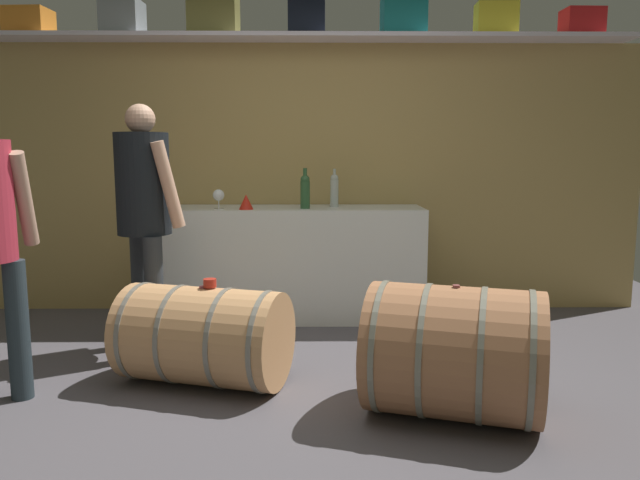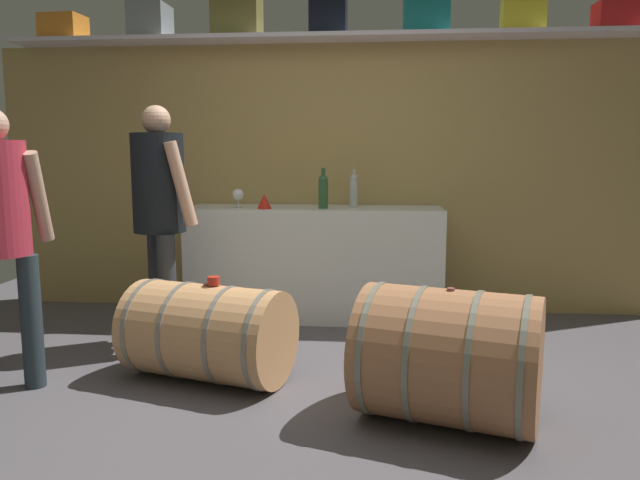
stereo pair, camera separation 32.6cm
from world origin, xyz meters
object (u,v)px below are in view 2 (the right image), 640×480
object	(u,v)px
toolcase_grey	(150,22)
wine_glass	(238,195)
winemaker_pouring	(160,201)
toolcase_yellow	(523,15)
wine_barrel_far	(449,357)
toolcase_teal	(426,15)
tasting_cup	(214,281)
wine_barrel_near	(208,332)
toolcase_black	(328,17)
wine_bottle_clear	(354,190)
work_cabinet	(315,263)
red_funnel	(264,201)
toolcase_olive	(237,16)
toolcase_orange	(63,28)
wine_bottle_green	(323,190)
toolcase_red	(615,17)

from	to	relation	value
toolcase_grey	wine_glass	xyz separation A→B (m)	(0.76, -0.32, -1.36)
winemaker_pouring	toolcase_yellow	bearing A→B (deg)	78.96
toolcase_grey	wine_barrel_far	distance (m)	3.60
toolcase_teal	tasting_cup	xyz separation A→B (m)	(-1.29, -1.58, -1.77)
wine_barrel_near	winemaker_pouring	xyz separation A→B (m)	(-0.47, 0.58, 0.71)
toolcase_black	winemaker_pouring	distance (m)	1.98
wine_bottle_clear	wine_glass	bearing A→B (deg)	-168.94
work_cabinet	red_funnel	distance (m)	0.64
wine_barrel_near	wine_glass	bearing A→B (deg)	110.81
toolcase_black	wine_barrel_far	bearing A→B (deg)	-68.32
toolcase_olive	wine_barrel_far	size ratio (longest dim) A/B	0.38
toolcase_black	wine_glass	distance (m)	1.56
toolcase_orange	toolcase_olive	size ratio (longest dim) A/B	0.85
toolcase_grey	toolcase_teal	distance (m)	2.19
wine_bottle_clear	toolcase_teal	bearing A→B (deg)	15.51
toolcase_grey	wine_glass	distance (m)	1.59
wine_glass	tasting_cup	distance (m)	1.33
toolcase_grey	winemaker_pouring	size ratio (longest dim) A/B	0.18
toolcase_black	wine_bottle_green	bearing A→B (deg)	-90.43
wine_barrel_near	winemaker_pouring	size ratio (longest dim) A/B	0.64
toolcase_orange	toolcase_yellow	size ratio (longest dim) A/B	1.02
wine_barrel_far	toolcase_olive	bearing A→B (deg)	143.47
toolcase_olive	toolcase_yellow	size ratio (longest dim) A/B	1.20
work_cabinet	toolcase_grey	bearing A→B (deg)	172.14
toolcase_orange	wine_barrel_far	xyz separation A→B (m)	(2.90, -2.04, -1.98)
toolcase_yellow	wine_bottle_green	world-z (taller)	toolcase_yellow
toolcase_yellow	toolcase_orange	bearing A→B (deg)	-178.18
toolcase_black	wine_barrel_far	xyz separation A→B (m)	(0.75, -2.04, -2.02)
toolcase_red	wine_barrel_far	world-z (taller)	toolcase_red
toolcase_red	wine_bottle_green	xyz separation A→B (m)	(-2.17, -0.29, -1.29)
wine_barrel_near	wine_barrel_far	size ratio (longest dim) A/B	1.04
toolcase_black	toolcase_yellow	distance (m)	1.48
toolcase_red	wine_barrel_far	size ratio (longest dim) A/B	0.29
wine_glass	tasting_cup	world-z (taller)	wine_glass
wine_glass	winemaker_pouring	bearing A→B (deg)	-118.47
winemaker_pouring	red_funnel	bearing A→B (deg)	105.21
work_cabinet	wine_barrel_far	xyz separation A→B (m)	(0.83, -1.85, -0.11)
toolcase_teal	wine_barrel_far	size ratio (longest dim) A/B	0.34
toolcase_olive	wine_bottle_green	distance (m)	1.56
toolcase_black	work_cabinet	world-z (taller)	toolcase_black
toolcase_yellow	red_funnel	distance (m)	2.42
toolcase_teal	wine_barrel_near	world-z (taller)	toolcase_teal
work_cabinet	wine_barrel_near	xyz separation A→B (m)	(-0.48, -1.40, -0.16)
wine_barrel_near	toolcase_grey	bearing A→B (deg)	134.88
wine_bottle_green	toolcase_black	bearing A→B (deg)	88.04
toolcase_yellow	wine_barrel_far	world-z (taller)	toolcase_yellow
toolcase_orange	wine_bottle_clear	xyz separation A→B (m)	(2.37, -0.15, -1.29)
toolcase_yellow	work_cabinet	bearing A→B (deg)	-171.46
toolcase_yellow	wine_glass	world-z (taller)	toolcase_yellow
toolcase_grey	toolcase_black	distance (m)	1.43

